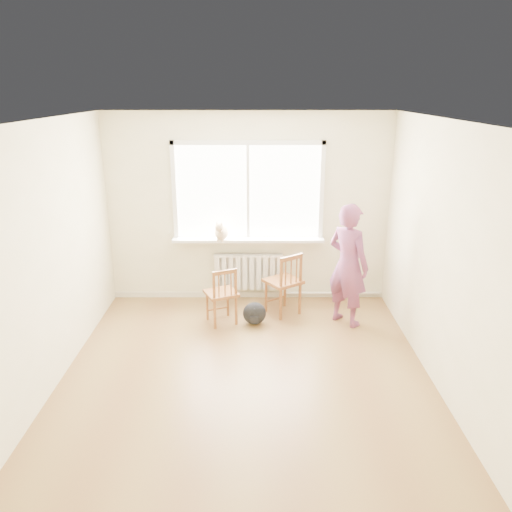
{
  "coord_description": "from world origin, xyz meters",
  "views": [
    {
      "loc": [
        0.1,
        -4.67,
        2.98
      ],
      "look_at": [
        0.11,
        1.2,
        1.0
      ],
      "focal_mm": 35.0,
      "sensor_mm": 36.0,
      "label": 1
    }
  ],
  "objects_px": {
    "chair_left": "(222,296)",
    "backpack": "(254,313)",
    "cat": "(221,232)",
    "chair_right": "(285,284)",
    "person": "(348,265)"
  },
  "relations": [
    {
      "from": "chair_left",
      "to": "cat",
      "type": "relative_size",
      "value": 1.78
    },
    {
      "from": "chair_right",
      "to": "cat",
      "type": "bearing_deg",
      "value": -59.25
    },
    {
      "from": "chair_right",
      "to": "cat",
      "type": "distance_m",
      "value": 1.16
    },
    {
      "from": "cat",
      "to": "chair_right",
      "type": "bearing_deg",
      "value": -16.71
    },
    {
      "from": "chair_right",
      "to": "backpack",
      "type": "height_order",
      "value": "chair_right"
    },
    {
      "from": "person",
      "to": "cat",
      "type": "xyz_separation_m",
      "value": [
        -1.68,
        0.66,
        0.26
      ]
    },
    {
      "from": "person",
      "to": "backpack",
      "type": "bearing_deg",
      "value": 49.05
    },
    {
      "from": "backpack",
      "to": "chair_left",
      "type": "bearing_deg",
      "value": 177.06
    },
    {
      "from": "cat",
      "to": "backpack",
      "type": "distance_m",
      "value": 1.26
    },
    {
      "from": "person",
      "to": "chair_right",
      "type": "bearing_deg",
      "value": 28.24
    },
    {
      "from": "chair_left",
      "to": "backpack",
      "type": "bearing_deg",
      "value": 152.62
    },
    {
      "from": "person",
      "to": "cat",
      "type": "bearing_deg",
      "value": 24.78
    },
    {
      "from": "chair_left",
      "to": "backpack",
      "type": "xyz_separation_m",
      "value": [
        0.42,
        -0.02,
        -0.25
      ]
    },
    {
      "from": "chair_right",
      "to": "person",
      "type": "height_order",
      "value": "person"
    },
    {
      "from": "chair_left",
      "to": "cat",
      "type": "xyz_separation_m",
      "value": [
        -0.05,
        0.7,
        0.67
      ]
    }
  ]
}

